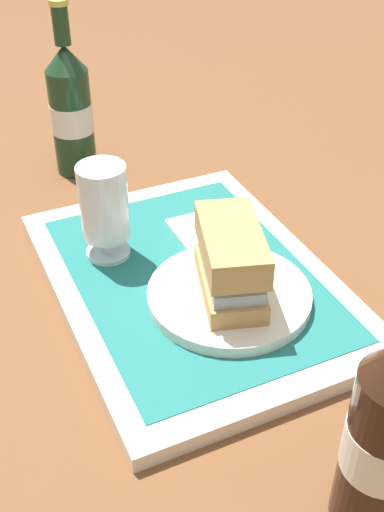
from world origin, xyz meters
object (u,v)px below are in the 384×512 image
sandwich (230,259)px  beer_glass (104,206)px  plate (229,295)px  beer_bottle (71,109)px

sandwich → beer_glass: (0.14, 0.10, 0.01)m
plate → beer_glass: beer_glass is taller
sandwich → beer_glass: beer_glass is taller
plate → sandwich: size_ratio=1.33×
sandwich → beer_glass: bearing=51.9°
plate → beer_glass: (0.15, 0.10, 0.06)m
sandwich → beer_glass: size_ratio=1.14×
beer_glass → beer_bottle: size_ratio=0.47×
plate → beer_glass: bearing=33.8°
sandwich → beer_glass: 0.17m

